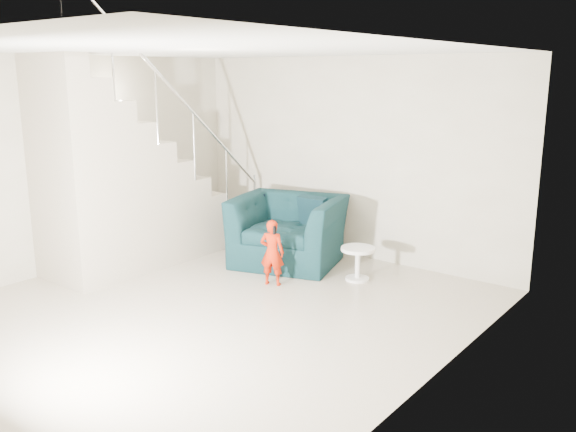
# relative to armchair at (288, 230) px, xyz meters

# --- Properties ---
(floor) EXTENTS (5.50, 5.50, 0.00)m
(floor) POSITION_rel_armchair_xyz_m (0.40, -1.90, -0.44)
(floor) COLOR tan
(floor) RESTS_ON ground
(ceiling) EXTENTS (5.50, 5.50, 0.00)m
(ceiling) POSITION_rel_armchair_xyz_m (0.40, -1.90, 2.26)
(ceiling) COLOR silver
(ceiling) RESTS_ON back_wall
(back_wall) EXTENTS (5.00, 0.00, 5.00)m
(back_wall) POSITION_rel_armchair_xyz_m (0.40, 0.85, 0.91)
(back_wall) COLOR #A79E88
(back_wall) RESTS_ON floor
(left_wall) EXTENTS (0.00, 5.50, 5.50)m
(left_wall) POSITION_rel_armchair_xyz_m (-2.10, -1.90, 0.91)
(left_wall) COLOR #A79E88
(left_wall) RESTS_ON floor
(right_wall) EXTENTS (0.00, 5.50, 5.50)m
(right_wall) POSITION_rel_armchair_xyz_m (2.90, -1.90, 0.91)
(right_wall) COLOR #A79E88
(right_wall) RESTS_ON floor
(armchair) EXTENTS (1.66, 1.55, 0.89)m
(armchair) POSITION_rel_armchair_xyz_m (0.00, 0.00, 0.00)
(armchair) COLOR black
(armchair) RESTS_ON floor
(toddler) EXTENTS (0.34, 0.29, 0.80)m
(toddler) POSITION_rel_armchair_xyz_m (0.38, -0.80, -0.04)
(toddler) COLOR #951904
(toddler) RESTS_ON floor
(side_table) EXTENTS (0.42, 0.42, 0.42)m
(side_table) POSITION_rel_armchair_xyz_m (1.10, -0.03, -0.17)
(side_table) COLOR silver
(side_table) RESTS_ON floor
(staircase) EXTENTS (1.02, 3.03, 3.62)m
(staircase) POSITION_rel_armchair_xyz_m (-1.60, -1.35, 0.50)
(staircase) COLOR #ADA089
(staircase) RESTS_ON floor
(cushion) EXTENTS (0.43, 0.20, 0.42)m
(cushion) POSITION_rel_armchair_xyz_m (0.22, 0.27, 0.24)
(cushion) COLOR black
(cushion) RESTS_ON armchair
(throw) EXTENTS (0.05, 0.49, 0.55)m
(throw) POSITION_rel_armchair_xyz_m (-0.60, -0.03, 0.11)
(throw) COLOR black
(throw) RESTS_ON armchair
(phone) EXTENTS (0.03, 0.05, 0.10)m
(phone) POSITION_rel_armchair_xyz_m (0.46, -0.84, 0.25)
(phone) COLOR black
(phone) RESTS_ON toddler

